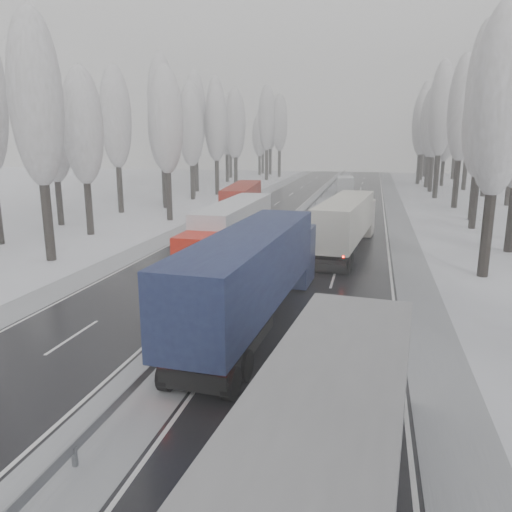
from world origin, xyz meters
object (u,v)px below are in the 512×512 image
at_px(truck_cream_box, 347,220).
at_px(box_truck_distant, 345,186).
at_px(truck_blue_box, 257,269).
at_px(truck_grey_tarp, 320,486).
at_px(truck_red_white, 231,228).
at_px(truck_red_red, 241,203).

height_order(truck_cream_box, box_truck_distant, truck_cream_box).
height_order(truck_blue_box, truck_cream_box, truck_blue_box).
relative_size(truck_grey_tarp, truck_blue_box, 0.94).
height_order(truck_red_white, truck_red_red, truck_red_white).
height_order(truck_grey_tarp, truck_blue_box, truck_blue_box).
height_order(truck_cream_box, truck_red_red, truck_cream_box).
bearing_deg(box_truck_distant, truck_red_white, -101.78).
bearing_deg(truck_red_white, truck_grey_tarp, -70.33).
bearing_deg(box_truck_distant, truck_grey_tarp, -92.09).
bearing_deg(box_truck_distant, truck_red_red, -110.72).
bearing_deg(truck_cream_box, truck_grey_tarp, -82.13).
bearing_deg(truck_blue_box, truck_red_red, 109.54).
relative_size(box_truck_distant, truck_red_white, 0.50).
xyz_separation_m(truck_grey_tarp, truck_blue_box, (-4.45, 14.10, 0.17)).
bearing_deg(truck_red_red, box_truck_distant, 68.03).
height_order(truck_grey_tarp, truck_red_white, truck_grey_tarp).
relative_size(truck_grey_tarp, box_truck_distant, 2.12).
bearing_deg(truck_cream_box, box_truck_distant, 99.27).
bearing_deg(truck_red_white, truck_blue_box, -68.21).
bearing_deg(box_truck_distant, truck_cream_box, -91.49).
bearing_deg(truck_red_red, truck_blue_box, -79.81).
xyz_separation_m(truck_red_white, truck_red_red, (-3.24, 14.78, -0.06)).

